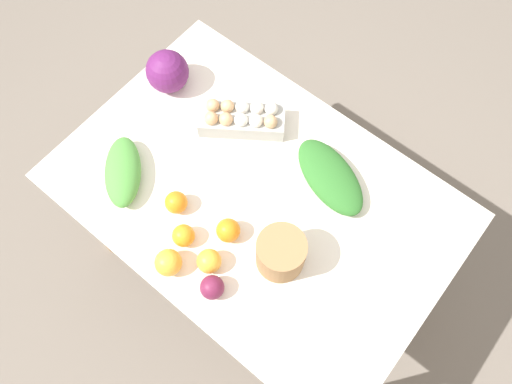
% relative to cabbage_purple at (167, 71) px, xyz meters
% --- Properties ---
extents(ground_plane, '(8.00, 8.00, 0.00)m').
position_rel_cabbage_purple_xyz_m(ground_plane, '(-0.49, 0.13, -0.83)').
color(ground_plane, '#70665B').
extents(dining_table, '(1.21, 0.82, 0.76)m').
position_rel_cabbage_purple_xyz_m(dining_table, '(-0.49, 0.13, -0.19)').
color(dining_table, silver).
rests_on(dining_table, ground_plane).
extents(cabbage_purple, '(0.14, 0.14, 0.14)m').
position_rel_cabbage_purple_xyz_m(cabbage_purple, '(0.00, 0.00, 0.00)').
color(cabbage_purple, '#601E5B').
rests_on(cabbage_purple, dining_table).
extents(egg_carton, '(0.29, 0.25, 0.09)m').
position_rel_cabbage_purple_xyz_m(egg_carton, '(-0.29, -0.03, -0.03)').
color(egg_carton, '#A8A8A3').
rests_on(egg_carton, dining_table).
extents(paper_bag, '(0.14, 0.14, 0.13)m').
position_rel_cabbage_purple_xyz_m(paper_bag, '(-0.67, 0.25, -0.01)').
color(paper_bag, '#997047').
rests_on(paper_bag, dining_table).
extents(greens_bunch_scallion, '(0.25, 0.25, 0.07)m').
position_rel_cabbage_purple_xyz_m(greens_bunch_scallion, '(-0.13, 0.35, -0.04)').
color(greens_bunch_scallion, '#4C933D').
rests_on(greens_bunch_scallion, dining_table).
extents(greens_bunch_beet_tops, '(0.32, 0.24, 0.07)m').
position_rel_cabbage_purple_xyz_m(greens_bunch_beet_tops, '(-0.64, -0.05, -0.04)').
color(greens_bunch_beet_tops, '#2D6B28').
rests_on(greens_bunch_beet_tops, dining_table).
extents(beet_root, '(0.07, 0.07, 0.07)m').
position_rel_cabbage_purple_xyz_m(beet_root, '(-0.58, 0.44, -0.04)').
color(beet_root, maroon).
rests_on(beet_root, dining_table).
extents(orange_0, '(0.07, 0.07, 0.07)m').
position_rel_cabbage_purple_xyz_m(orange_0, '(-0.42, 0.38, -0.04)').
color(orange_0, orange).
rests_on(orange_0, dining_table).
extents(orange_1, '(0.07, 0.07, 0.07)m').
position_rel_cabbage_purple_xyz_m(orange_1, '(-0.51, 0.29, -0.04)').
color(orange_1, orange).
rests_on(orange_1, dining_table).
extents(orange_2, '(0.07, 0.07, 0.07)m').
position_rel_cabbage_purple_xyz_m(orange_2, '(-0.33, 0.32, -0.04)').
color(orange_2, orange).
rests_on(orange_2, dining_table).
extents(orange_3, '(0.08, 0.08, 0.08)m').
position_rel_cabbage_purple_xyz_m(orange_3, '(-0.44, 0.47, -0.03)').
color(orange_3, '#F9A833').
rests_on(orange_3, dining_table).
extents(orange_4, '(0.07, 0.07, 0.07)m').
position_rel_cabbage_purple_xyz_m(orange_4, '(-0.53, 0.39, -0.04)').
color(orange_4, '#F9A833').
rests_on(orange_4, dining_table).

